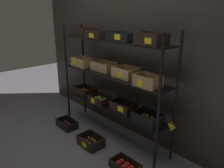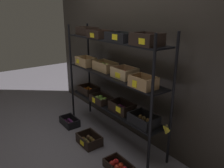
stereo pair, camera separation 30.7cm
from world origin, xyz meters
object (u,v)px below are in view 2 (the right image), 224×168
Objects in this scene: display_rack at (112,73)px; crate_ground_kiwi at (89,141)px; crate_ground_apple_red at (118,167)px; crate_ground_plum at (70,122)px.

display_rack reaches higher than crate_ground_kiwi.
crate_ground_kiwi is 0.97× the size of crate_ground_apple_red.
display_rack is at bearing 27.92° from crate_ground_plum.
crate_ground_plum is at bearing -152.08° from display_rack.
crate_ground_apple_red is (0.67, -0.00, -0.01)m from crate_ground_kiwi.
display_rack reaches higher than crate_ground_plum.
crate_ground_kiwi reaches higher than crate_ground_plum.
crate_ground_plum is 0.99× the size of crate_ground_apple_red.
crate_ground_apple_red is at bearing -1.28° from crate_ground_plum.
crate_ground_plum reaches higher than crate_ground_apple_red.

